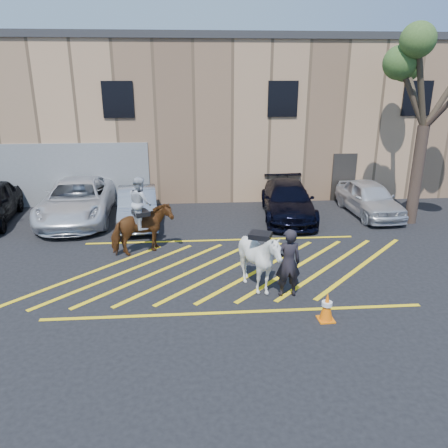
{
  "coord_description": "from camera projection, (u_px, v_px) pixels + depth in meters",
  "views": [
    {
      "loc": [
        -1.01,
        -12.29,
        5.61
      ],
      "look_at": [
        -0.06,
        0.2,
        1.3
      ],
      "focal_mm": 35.0,
      "sensor_mm": 36.0,
      "label": 1
    }
  ],
  "objects": [
    {
      "name": "car_white_suv",
      "position": [
        369.0,
        198.0,
        18.22
      ],
      "size": [
        1.89,
        4.22,
        1.41
      ],
      "primitive_type": "imported",
      "rotation": [
        0.0,
        0.0,
        0.05
      ],
      "color": "silver",
      "rests_on": "ground"
    },
    {
      "name": "traffic_cone",
      "position": [
        327.0,
        307.0,
        10.4
      ],
      "size": [
        0.4,
        0.4,
        0.73
      ],
      "color": "orange",
      "rests_on": "ground"
    },
    {
      "name": "hatching_zone",
      "position": [
        227.0,
        270.0,
        13.2
      ],
      "size": [
        12.6,
        5.12,
        0.01
      ],
      "color": "yellow",
      "rests_on": "ground"
    },
    {
      "name": "car_silver_sedan",
      "position": [
        138.0,
        206.0,
        17.2
      ],
      "size": [
        1.91,
        4.31,
        1.37
      ],
      "primitive_type": "imported",
      "rotation": [
        0.0,
        0.0,
        0.11
      ],
      "color": "gray",
      "rests_on": "ground"
    },
    {
      "name": "ground",
      "position": [
        226.0,
        266.0,
        13.49
      ],
      "size": [
        90.0,
        90.0,
        0.0
      ],
      "primitive_type": "plane",
      "color": "black",
      "rests_on": "ground"
    },
    {
      "name": "car_white_pickup",
      "position": [
        78.0,
        200.0,
        17.61
      ],
      "size": [
        2.98,
        5.87,
        1.59
      ],
      "primitive_type": "imported",
      "rotation": [
        0.0,
        0.0,
        0.06
      ],
      "color": "silver",
      "rests_on": "ground"
    },
    {
      "name": "mounted_bay",
      "position": [
        142.0,
        223.0,
        14.1
      ],
      "size": [
        2.14,
        1.64,
        2.58
      ],
      "color": "brown",
      "rests_on": "ground"
    },
    {
      "name": "saddled_white",
      "position": [
        260.0,
        260.0,
        11.66
      ],
      "size": [
        1.95,
        2.06,
        1.81
      ],
      "color": "silver",
      "rests_on": "ground"
    },
    {
      "name": "warehouse",
      "position": [
        208.0,
        112.0,
        23.61
      ],
      "size": [
        32.42,
        10.2,
        7.3
      ],
      "color": "tan",
      "rests_on": "ground"
    },
    {
      "name": "handler",
      "position": [
        288.0,
        263.0,
        11.4
      ],
      "size": [
        0.71,
        0.49,
        1.88
      ],
      "primitive_type": "imported",
      "rotation": [
        0.0,
        0.0,
        3.2
      ],
      "color": "black",
      "rests_on": "ground"
    },
    {
      "name": "tree",
      "position": [
        431.0,
        72.0,
        15.61
      ],
      "size": [
        3.99,
        4.37,
        7.31
      ],
      "color": "#433229",
      "rests_on": "ground"
    },
    {
      "name": "car_blue_suv",
      "position": [
        288.0,
        200.0,
        17.89
      ],
      "size": [
        2.46,
        5.04,
        1.41
      ],
      "primitive_type": "imported",
      "rotation": [
        0.0,
        0.0,
        -0.1
      ],
      "color": "black",
      "rests_on": "ground"
    }
  ]
}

